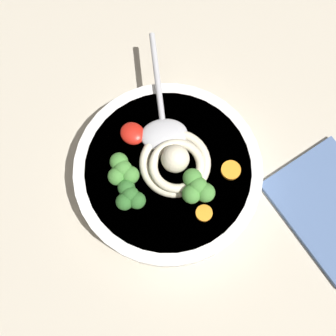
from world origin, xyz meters
The scene contains 11 objects.
table_slab centered at (0.00, 0.00, 1.44)cm, with size 136.07×136.07×2.89cm, color #BCB29E.
soup_bowl centered at (-3.48, 2.74, 5.28)cm, with size 24.01×24.01×4.64cm.
noodle_pile centered at (-2.96, 3.57, 8.77)cm, with size 9.88×9.69×3.97cm.
soup_spoon centered at (-7.48, 6.64, 8.33)cm, with size 14.68×14.45×1.60cm.
chili_sauce_dollop centered at (-9.75, 3.30, 8.26)cm, with size 3.27×2.95×1.47cm, color red.
broccoli_floret_right centered at (-4.45, -3.28, 9.55)cm, with size 4.07×3.51×3.22cm.
broccoli_floret_beside_chili centered at (1.14, 2.45, 9.78)cm, with size 4.55×3.92×3.60cm.
broccoli_floret_near_spoon centered at (-7.13, -1.47, 9.69)cm, with size 4.36×3.75×3.44cm.
carrot_slice_extra_a centered at (3.55, 0.97, 7.81)cm, with size 2.05×2.05×0.56cm, color orange.
carrot_slice_beside_noodles centered at (2.85, 7.39, 7.80)cm, with size 2.47×2.47×0.54cm, color orange.
folded_napkin centered at (16.45, 13.20, 3.29)cm, with size 16.36×12.57×0.80cm, color #4C6693.
Camera 1 is at (5.51, -8.38, 54.73)cm, focal length 41.93 mm.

